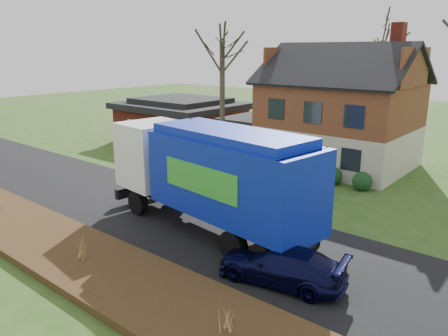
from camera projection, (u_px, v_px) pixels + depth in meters
The scene contains 12 objects.
ground at pixel (167, 215), 20.86m from camera, with size 120.00×120.00×0.00m, color #2C4B19.
road at pixel (167, 215), 20.86m from camera, with size 80.00×7.00×0.02m, color black.
mulch_verge at pixel (66, 250), 16.88m from camera, with size 80.00×3.50×0.30m, color #321D10.
main_house at pixel (333, 106), 29.22m from camera, with size 12.95×8.95×9.26m.
ranch_house at pixel (181, 120), 37.43m from camera, with size 9.80×8.20×3.70m.
garbage_truck at pixel (211, 172), 18.33m from camera, with size 11.07×4.21×4.63m.
silver_sedan at pixel (178, 168), 26.26m from camera, with size 1.62×4.66×1.53m, color #AEB0B6.
navy_wagon at pixel (281, 265), 14.70m from camera, with size 1.79×4.40×1.28m, color black.
tree_front_west at pixel (222, 21), 27.01m from camera, with size 3.82×3.82×11.36m.
tree_back at pixel (384, 26), 33.63m from camera, with size 3.58×3.58×11.32m.
grass_clump_mid at pixel (81, 247), 15.71m from camera, with size 0.34×0.28×0.94m.
grass_clump_east at pixel (227, 316), 11.74m from camera, with size 0.34×0.28×0.84m.
Camera 1 is at (14.58, -13.29, 7.66)m, focal length 35.00 mm.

